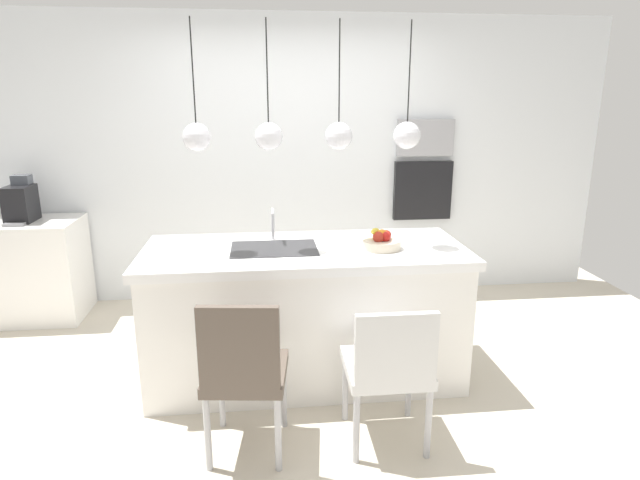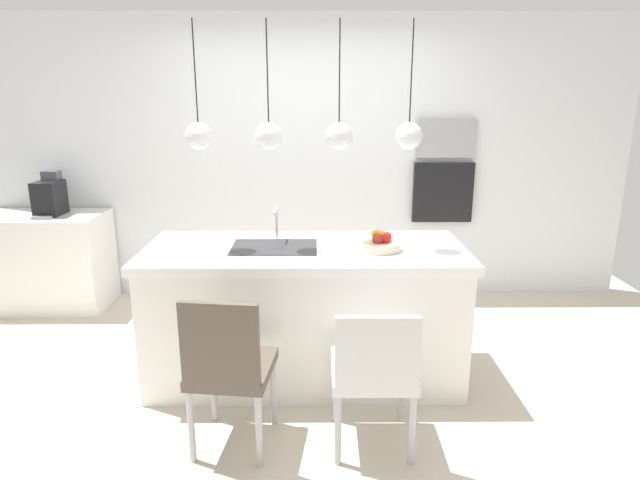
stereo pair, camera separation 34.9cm
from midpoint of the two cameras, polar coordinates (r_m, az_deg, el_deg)
floor at (r=3.86m, az=1.14°, el=-14.15°), size 6.60×6.60×0.00m
back_wall at (r=5.04m, az=0.71°, el=8.50°), size 6.00×0.10×2.60m
kitchen_island at (r=3.65m, az=1.17°, el=-7.78°), size 2.12×0.88×0.92m
sink_basin at (r=3.50m, az=-2.09°, el=-0.90°), size 0.56×0.40×0.02m
faucet at (r=3.67m, az=-2.02°, el=2.24°), size 0.02×0.17×0.22m
fruit_bowl at (r=3.46m, az=9.45°, el=-0.34°), size 0.26×0.26×0.15m
side_counter at (r=5.38m, az=-25.75°, el=-2.06°), size 1.10×0.60×0.86m
coffee_machine at (r=5.20m, az=-25.30°, el=4.18°), size 0.20×0.35×0.38m
microwave at (r=5.14m, az=15.27°, el=10.43°), size 0.54×0.08×0.34m
oven at (r=5.20m, az=14.89°, el=4.94°), size 0.56×0.08×0.56m
chair_near at (r=2.90m, az=-6.29°, el=-13.24°), size 0.47×0.49×0.92m
chair_middle at (r=2.94m, az=9.28°, el=-13.56°), size 0.45×0.46×0.85m
pendant_light_left at (r=3.41m, az=-9.98°, el=10.92°), size 0.17×0.17×0.77m
pendant_light_center_left at (r=3.37m, az=-2.50°, el=11.08°), size 0.17×0.17×0.77m
pendant_light_center_right at (r=3.38m, az=5.06°, el=11.05°), size 0.17×0.17×0.77m
pendant_light_right at (r=3.45m, az=12.42°, el=10.85°), size 0.17×0.17×0.77m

